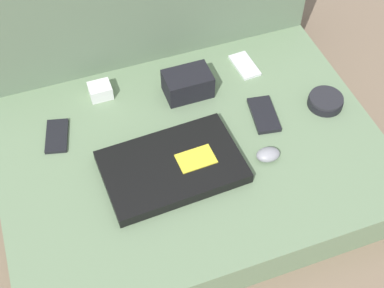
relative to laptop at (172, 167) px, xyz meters
The scene contains 11 objects.
ground_plane 0.15m from the laptop, 34.31° to the left, with size 8.00×8.00×0.00m, color #7A6651.
couch_seat 0.11m from the laptop, 34.31° to the left, with size 0.96×0.69×0.11m.
couch_backrest 0.51m from the laptop, 82.19° to the left, with size 0.96×0.20×0.50m.
laptop is the anchor object (origin of this frame).
computer_mouse 0.24m from the laptop, 10.81° to the right, with size 0.06×0.05×0.03m.
speaker_puck 0.46m from the laptop, ahead, with size 0.09×0.09×0.03m.
phone_silver 0.31m from the laptop, 140.79° to the left, with size 0.08×0.12×0.01m.
phone_black 0.29m from the laptop, 16.85° to the left, with size 0.08×0.13×0.01m.
phone_small 0.42m from the laptop, 41.77° to the left, with size 0.06×0.11×0.01m.
camera_pouch 0.26m from the laptop, 62.38° to the left, with size 0.13×0.08×0.07m.
charger_brick 0.32m from the laptop, 108.78° to the left, with size 0.06×0.05×0.04m.
Camera 1 is at (-0.28, -0.78, 1.16)m, focal length 50.00 mm.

